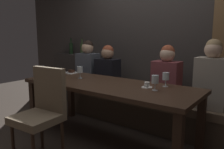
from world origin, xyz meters
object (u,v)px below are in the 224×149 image
diner_bearded (108,69)px  wine_glass_end_left (57,73)px  banquette_bench (136,109)px  diner_near_end (211,76)px  wine_glass_end_right (41,70)px  dining_table (108,90)px  dessert_plate (71,72)px  fork_on_table (66,72)px  wine_glass_near_left (80,70)px  espresso_cup (147,85)px  diner_far_end (167,74)px  wine_glass_center_back (166,77)px  wine_glass_far_left (155,80)px  diner_redhead (88,65)px  wine_bottle_dark_red (71,48)px  wine_bottle_pale_label (82,49)px  chair_near_side (42,108)px

diner_bearded → wine_glass_end_left: bearing=-91.0°
banquette_bench → diner_near_end: (1.03, -0.02, 0.62)m
banquette_bench → wine_glass_end_right: (-0.94, -0.96, 0.62)m
dining_table → dessert_plate: 0.97m
dining_table → diner_bearded: 0.89m
dining_table → fork_on_table: 1.10m
wine_glass_near_left → espresso_cup: size_ratio=1.37×
diner_bearded → wine_glass_end_left: diner_bearded is taller
diner_far_end → diner_near_end: bearing=-3.5°
banquette_bench → wine_glass_center_back: (0.64, -0.44, 0.63)m
wine_glass_far_left → wine_glass_center_back: bearing=86.5°
diner_redhead → wine_bottle_dark_red: 0.88m
diner_far_end → diner_near_end: 0.58m
banquette_bench → wine_glass_far_left: (0.62, -0.68, 0.62)m
dining_table → wine_glass_end_right: wine_glass_end_right is taller
wine_bottle_pale_label → diner_redhead: bearing=-36.3°
diner_bearded → wine_glass_near_left: bearing=-87.5°
wine_glass_center_back → dessert_plate: wine_glass_center_back is taller
wine_glass_near_left → dessert_plate: (-0.42, 0.23, -0.10)m
diner_bearded → wine_bottle_dark_red: 1.28m
wine_bottle_pale_label → diner_far_end: bearing=-9.2°
diner_redhead → wine_glass_center_back: (1.60, -0.44, 0.03)m
diner_redhead → fork_on_table: size_ratio=4.64×
wine_glass_far_left → dessert_plate: wine_glass_far_left is taller
banquette_bench → chair_near_side: bearing=-102.8°
diner_far_end → wine_glass_far_left: diner_far_end is taller
diner_redhead → wine_glass_far_left: diner_redhead is taller
diner_near_end → diner_redhead: bearing=179.6°
wine_bottle_pale_label → wine_glass_near_left: 1.34m
diner_redhead → dessert_plate: (0.04, -0.42, -0.07)m
chair_near_side → dessert_plate: bearing=121.2°
wine_glass_end_right → fork_on_table: size_ratio=0.96×
wine_glass_far_left → dessert_plate: 1.57m
fork_on_table → banquette_bench: bearing=31.2°
wine_glass_near_left → fork_on_table: wine_glass_near_left is taller
diner_bearded → dessert_plate: diner_bearded is taller
diner_far_end → wine_glass_near_left: 1.17m
wine_glass_near_left → wine_glass_center_back: 1.17m
wine_glass_center_back → fork_on_table: 1.70m
fork_on_table → diner_bearded: bearing=47.9°
diner_near_end → dessert_plate: 2.00m
diner_bearded → diner_far_end: size_ratio=0.96×
diner_far_end → espresso_cup: diner_far_end is taller
wine_glass_far_left → wine_glass_end_left: bearing=-164.4°
banquette_bench → wine_bottle_dark_red: 1.96m
diner_redhead → wine_bottle_dark_red: (-0.77, 0.35, 0.25)m
banquette_bench → diner_redhead: 1.13m
dining_table → wine_glass_end_right: bearing=-164.8°
espresso_cup → diner_far_end: bearing=93.6°
banquette_bench → wine_glass_far_left: size_ratio=15.24×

